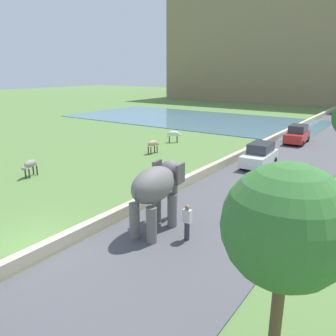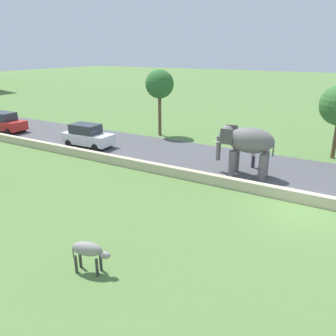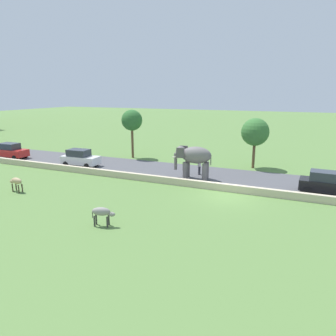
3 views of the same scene
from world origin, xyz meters
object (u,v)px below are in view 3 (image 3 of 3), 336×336
at_px(car_white, 80,158).
at_px(person_beside_elephant, 199,166).
at_px(cow_tan, 16,181).
at_px(cow_grey, 102,212).
at_px(car_black, 327,183).
at_px(elephant, 194,157).
at_px(car_red, 11,151).

bearing_deg(car_white, person_beside_elephant, -82.86).
bearing_deg(cow_tan, cow_grey, -105.18).
bearing_deg(cow_grey, person_beside_elephant, -6.77).
distance_m(car_black, cow_grey, 16.96).
height_order(car_white, cow_grey, car_white).
height_order(person_beside_elephant, car_black, car_black).
relative_size(car_white, cow_grey, 2.86).
height_order(elephant, car_white, elephant).
height_order(elephant, cow_tan, elephant).
xyz_separation_m(car_black, cow_grey, (-11.72, 12.27, -0.06)).
xyz_separation_m(person_beside_elephant, car_black, (-1.58, -10.69, 0.03)).
relative_size(cow_tan, cow_grey, 0.99).
bearing_deg(car_black, elephant, 90.13).
bearing_deg(cow_tan, elephant, -52.04).
relative_size(elephant, car_white, 0.87).
bearing_deg(person_beside_elephant, car_white, 97.14).
xyz_separation_m(car_white, car_red, (-0.00, 10.14, 0.00)).
relative_size(elephant, car_black, 0.87).
distance_m(car_white, car_red, 10.14).
height_order(elephant, cow_grey, elephant).
bearing_deg(car_black, cow_grey, 133.68).
relative_size(car_white, cow_tan, 2.88).
distance_m(car_white, car_black, 23.30).
relative_size(elephant, cow_tan, 2.50).
relative_size(person_beside_elephant, cow_tan, 1.15).
xyz_separation_m(car_red, cow_grey, (-11.71, -21.18, -0.06)).
xyz_separation_m(cow_tan, cow_grey, (-2.71, -9.98, 0.00)).
bearing_deg(person_beside_elephant, cow_grey, 173.23).
bearing_deg(car_black, car_white, 90.01).
bearing_deg(car_black, car_red, 90.01).
xyz_separation_m(person_beside_elephant, cow_tan, (-10.58, 11.56, -0.04)).
bearing_deg(elephant, car_black, -89.87).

